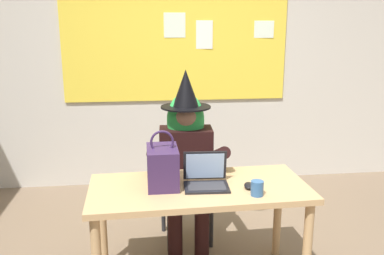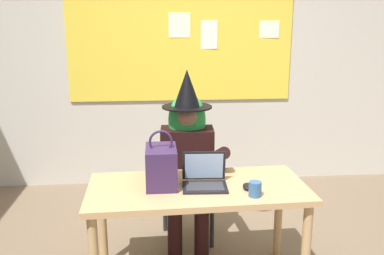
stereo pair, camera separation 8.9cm
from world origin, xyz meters
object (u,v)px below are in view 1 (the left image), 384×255
Objects in this scene: coffee_mug at (257,188)px; desk_main at (199,199)px; person_costumed at (186,152)px; computer_mouse at (249,186)px; chair_at_desk at (184,180)px; laptop at (206,179)px; handbag at (163,166)px.

desk_main is at bearing 149.45° from coffee_mug.
person_costumed is 0.73m from computer_mouse.
chair_at_desk is 0.88m from computer_mouse.
chair_at_desk is (-0.03, 0.69, -0.13)m from desk_main.
person_costumed is at bearing 92.44° from desk_main.
laptop reaches higher than coffee_mug.
chair_at_desk reaches higher than computer_mouse.
laptop is at bearing 145.74° from coffee_mug.
chair_at_desk is at bearing 72.30° from handbag.
handbag is (-0.21, -0.66, 0.36)m from chair_at_desk.
coffee_mug is (0.36, -0.77, -0.01)m from person_costumed.
laptop reaches higher than desk_main.
computer_mouse is at bearing -11.44° from handbag.
coffee_mug reaches higher than desk_main.
desk_main is 4.83× the size of laptop.
handbag is 0.63m from coffee_mug.
desk_main is at bearing 176.89° from computer_mouse.
desk_main is 0.34m from computer_mouse.
handbag reaches higher than laptop.
coffee_mug is at bearing 17.26° from chair_at_desk.
handbag reaches higher than chair_at_desk.
laptop is 2.91× the size of computer_mouse.
laptop is at bearing -7.12° from handbag.
handbag is at bearing 171.59° from desk_main.
laptop is 0.30m from handbag.
laptop is at bearing 10.26° from person_costumed.
handbag reaches higher than coffee_mug.
person_costumed is 0.58m from handbag.
person_costumed is 14.96× the size of coffee_mug.
desk_main is at bearing -177.06° from laptop.
person_costumed is 13.66× the size of computer_mouse.
handbag is (-0.55, 0.11, 0.12)m from computer_mouse.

